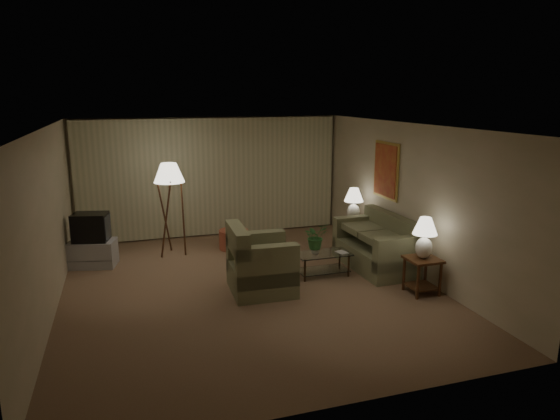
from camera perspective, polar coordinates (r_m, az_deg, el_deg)
The scene contains 16 objects.
ground at distance 8.57m, azimuth -3.62°, elevation -8.80°, with size 7.00×7.00×0.00m, color brown.
room_shell at distance 9.54m, azimuth -5.83°, elevation 4.33°, with size 6.04×7.02×2.72m.
sofa at distance 9.52m, azimuth 10.75°, elevation -4.19°, with size 1.84×0.99×0.80m.
armchair at distance 8.27m, azimuth -2.14°, elevation -6.32°, with size 1.14×1.09×0.89m.
side_table_near at distance 8.50m, azimuth 15.95°, elevation -6.54°, with size 0.51×0.51×0.60m.
side_table_far at distance 10.66m, azimuth 8.31°, elevation -2.25°, with size 0.48×0.40×0.60m.
table_lamp_near at distance 8.32m, azimuth 16.21°, elevation -2.68°, with size 0.40×0.40×0.68m.
table_lamp_far at distance 10.51m, azimuth 8.42°, elevation 0.98°, with size 0.40×0.40×0.69m.
coffee_table at distance 9.03m, azimuth 4.93°, elevation -5.80°, with size 0.97×0.53×0.41m.
tv_cabinet at distance 10.12m, azimuth -20.59°, elevation -4.67°, with size 0.93×0.70×0.50m, color #9D9DA0.
crt_tv at distance 9.98m, azimuth -20.83°, elevation -1.84°, with size 0.70×0.57×0.53m, color black.
floor_lamp at distance 10.21m, azimuth -12.39°, elevation 0.29°, with size 0.61×0.61×1.87m.
ottoman at distance 10.59m, azimuth -5.33°, elevation -3.35°, with size 0.61×0.61×0.40m, color #A44B37.
vase at distance 8.91m, azimuth 4.06°, elevation -4.58°, with size 0.15×0.15×0.15m, color silver.
flowers at distance 8.82m, azimuth 4.09°, elevation -2.67°, with size 0.42×0.36×0.46m, color #367B39.
book at distance 8.99m, azimuth 6.67°, elevation -4.92°, with size 0.16×0.22×0.02m, color olive.
Camera 1 is at (-1.88, -7.73, 3.19)m, focal length 32.00 mm.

